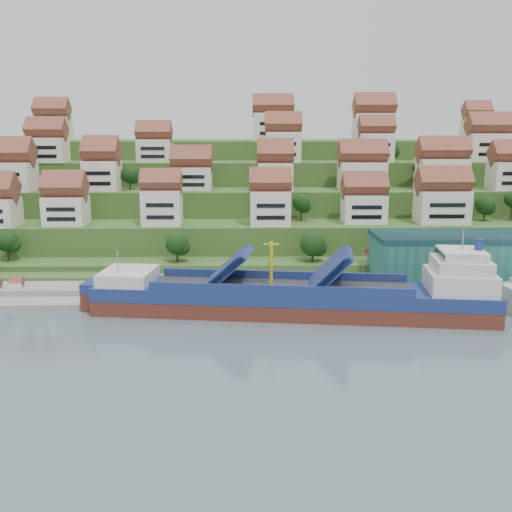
{
  "coord_description": "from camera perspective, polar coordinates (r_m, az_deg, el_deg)",
  "views": [
    {
      "loc": [
        -6.02,
        -104.33,
        33.55
      ],
      "look_at": [
        -4.04,
        14.0,
        8.0
      ],
      "focal_mm": 40.0,
      "sensor_mm": 36.0,
      "label": 1
    }
  ],
  "objects": [
    {
      "name": "flagpole",
      "position": [
        119.85,
        10.68,
        -0.89
      ],
      "size": [
        1.28,
        0.16,
        8.0
      ],
      "color": "gray",
      "rests_on": "quay"
    },
    {
      "name": "hillside_trees",
      "position": [
        154.63,
        0.16,
        6.79
      ],
      "size": [
        138.45,
        62.14,
        30.53
      ],
      "color": "#173B13",
      "rests_on": "ground"
    },
    {
      "name": "quay",
      "position": [
        126.37,
        10.97,
        -2.93
      ],
      "size": [
        180.0,
        14.0,
        2.2
      ],
      "primitive_type": "cube",
      "color": "gray",
      "rests_on": "ground"
    },
    {
      "name": "cargo_ship",
      "position": [
        107.95,
        4.65,
        -4.2
      ],
      "size": [
        75.42,
        20.54,
        16.49
      ],
      "rotation": [
        0.0,
        0.0,
        -0.12
      ],
      "color": "#59261B",
      "rests_on": "ground"
    },
    {
      "name": "ground",
      "position": [
        109.76,
        2.24,
        -5.63
      ],
      "size": [
        300.0,
        300.0,
        0.0
      ],
      "primitive_type": "plane",
      "color": "slate",
      "rests_on": "ground"
    },
    {
      "name": "hillside",
      "position": [
        209.23,
        0.7,
        5.9
      ],
      "size": [
        260.0,
        128.0,
        31.0
      ],
      "color": "#2D4C1E",
      "rests_on": "ground"
    },
    {
      "name": "pebble_beach",
      "position": [
        131.63,
        -24.23,
        -3.46
      ],
      "size": [
        45.0,
        20.0,
        1.0
      ],
      "primitive_type": "cube",
      "color": "gray",
      "rests_on": "ground"
    },
    {
      "name": "warehouse",
      "position": [
        137.04,
        24.11,
        0.02
      ],
      "size": [
        60.0,
        15.0,
        10.0
      ],
      "primitive_type": "cube",
      "color": "#276C63",
      "rests_on": "quay"
    },
    {
      "name": "hillside_village",
      "position": [
        164.34,
        3.06,
        8.77
      ],
      "size": [
        158.22,
        64.45,
        28.98
      ],
      "color": "silver",
      "rests_on": "ground"
    }
  ]
}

